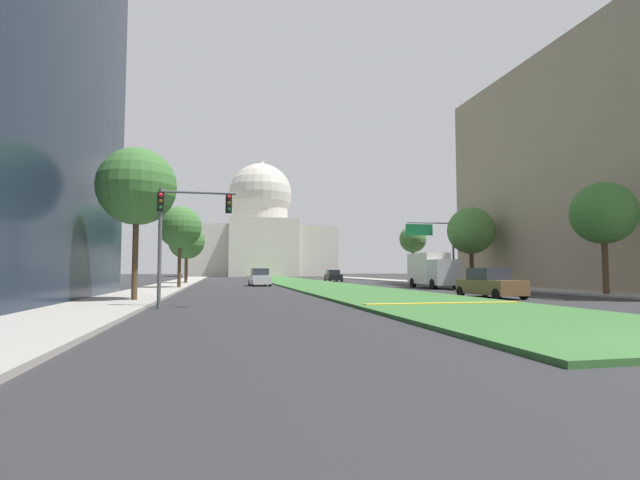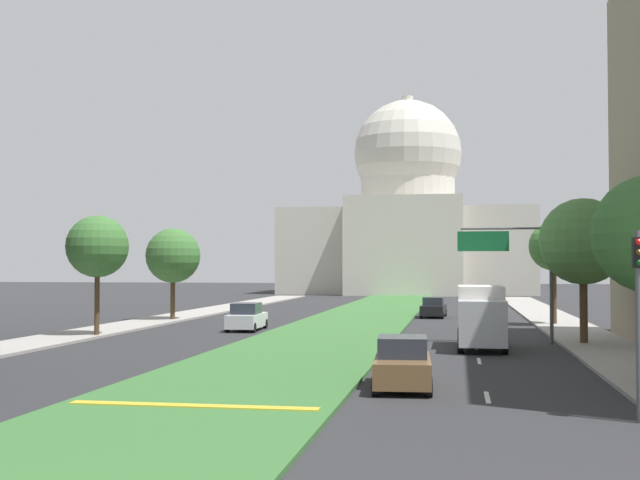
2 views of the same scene
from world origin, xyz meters
name	(u,v)px [view 2 (image 2 of 2)]	position (x,y,z in m)	size (l,w,h in m)	color
ground_plane	(366,316)	(0.00, 58.82, 0.00)	(260.00, 260.00, 0.00)	#2B2B2D
grass_median	(358,320)	(0.00, 52.93, 0.07)	(8.33, 105.87, 0.14)	#386B33
median_curb_nose	(193,406)	(0.00, 12.67, 0.16)	(7.50, 0.50, 0.04)	gold
lane_dashes_right	(471,325)	(8.57, 49.28, 0.00)	(0.16, 67.43, 0.01)	silver
sidewalk_left	(147,322)	(-14.98, 47.05, 0.07)	(4.00, 105.87, 0.15)	#9E9991
sidewalk_right	(568,327)	(14.98, 47.05, 0.07)	(4.00, 105.87, 0.15)	#9E9991
capitol_building	(407,218)	(0.00, 116.96, 11.67)	(38.26, 23.01, 30.85)	beige
traffic_light_near_right	(638,300)	(12.48, 12.94, 3.31)	(0.28, 0.35, 5.20)	#515456
overhead_guide_sign	(516,259)	(10.84, 35.61, 4.62)	(5.13, 0.20, 6.50)	#515456
street_tree_left_mid	(97,247)	(-13.52, 35.43, 5.38)	(3.71, 3.71, 7.25)	#4C3823
street_tree_right_mid	(583,242)	(14.26, 34.95, 5.52)	(4.63, 4.63, 7.86)	#4C3823
street_tree_left_far	(173,256)	(-14.00, 49.88, 5.01)	(4.20, 4.20, 7.13)	#4C3823
street_tree_right_far	(554,247)	(14.39, 49.62, 5.59)	(3.48, 3.48, 7.38)	#4C3823
sedan_lead_stopped	(403,364)	(5.75, 18.18, 0.83)	(2.20, 4.59, 1.78)	brown
sedan_midblock	(247,318)	(-6.02, 41.85, 0.85)	(2.09, 4.68, 1.82)	silver
sedan_distant	(433,308)	(5.67, 57.69, 0.79)	(2.13, 4.72, 1.67)	black
box_truck_delivery	(481,316)	(8.83, 32.36, 1.68)	(2.40, 6.40, 3.20)	#BCBCC1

